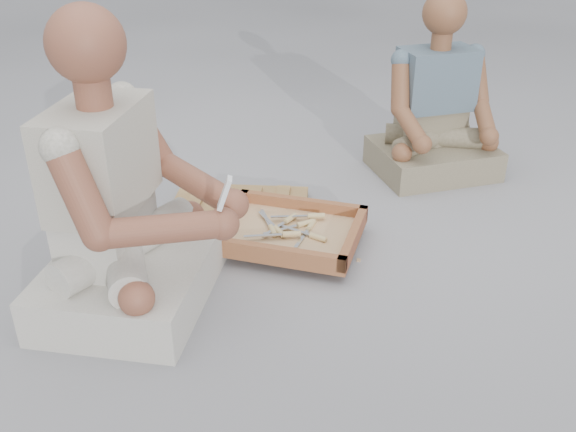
{
  "coord_description": "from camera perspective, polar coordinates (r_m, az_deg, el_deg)",
  "views": [
    {
      "loc": [
        -0.11,
        -1.79,
        1.31
      ],
      "look_at": [
        0.0,
        0.09,
        0.3
      ],
      "focal_mm": 40.0,
      "sensor_mm": 36.0,
      "label": 1
    }
  ],
  "objects": [
    {
      "name": "wood_chip_8",
      "position": [
        2.47,
        6.3,
        -3.91
      ],
      "size": [
        0.02,
        0.02,
        0.0
      ],
      "primitive_type": "cube",
      "rotation": [
        0.0,
        0.0,
        1.35
      ],
      "color": "#DBAE81",
      "rests_on": "ground"
    },
    {
      "name": "wood_chip_2",
      "position": [
        2.48,
        3.31,
        -3.68
      ],
      "size": [
        0.02,
        0.02,
        0.0
      ],
      "primitive_type": "cube",
      "rotation": [
        0.0,
        0.0,
        2.25
      ],
      "color": "#DBAE81",
      "rests_on": "ground"
    },
    {
      "name": "chisel_3",
      "position": [
        2.52,
        -0.99,
        -1.17
      ],
      "size": [
        0.1,
        0.21,
        0.02
      ],
      "rotation": [
        0.0,
        0.0,
        -1.16
      ],
      "color": "silver",
      "rests_on": "tool_tray"
    },
    {
      "name": "craftsman",
      "position": [
        2.15,
        -14.55,
        0.37
      ],
      "size": [
        0.73,
        0.73,
        0.99
      ],
      "rotation": [
        0.0,
        0.0,
        -1.8
      ],
      "color": "beige",
      "rests_on": "ground"
    },
    {
      "name": "wood_chip_6",
      "position": [
        2.77,
        5.44,
        -0.16
      ],
      "size": [
        0.02,
        0.02,
        0.0
      ],
      "primitive_type": "cube",
      "rotation": [
        0.0,
        0.0,
        0.66
      ],
      "color": "#DBAE81",
      "rests_on": "ground"
    },
    {
      "name": "chisel_5",
      "position": [
        2.54,
        1.91,
        -1.05
      ],
      "size": [
        0.1,
        0.21,
        0.02
      ],
      "rotation": [
        0.0,
        0.0,
        1.16
      ],
      "color": "silver",
      "rests_on": "tool_tray"
    },
    {
      "name": "carved_panel",
      "position": [
        2.81,
        -4.37,
        0.73
      ],
      "size": [
        0.63,
        0.46,
        0.04
      ],
      "primitive_type": "cube",
      "rotation": [
        0.0,
        0.0,
        -0.13
      ],
      "color": "olive",
      "rests_on": "ground"
    },
    {
      "name": "chisel_0",
      "position": [
        2.47,
        -0.18,
        -1.63
      ],
      "size": [
        0.22,
        0.03,
        0.02
      ],
      "rotation": [
        0.0,
        0.0,
        0.06
      ],
      "color": "silver",
      "rests_on": "tool_tray"
    },
    {
      "name": "chisel_2",
      "position": [
        2.48,
        2.27,
        -1.78
      ],
      "size": [
        0.19,
        0.15,
        0.02
      ],
      "rotation": [
        0.0,
        0.0,
        -0.64
      ],
      "color": "silver",
      "rests_on": "tool_tray"
    },
    {
      "name": "mobile_phone",
      "position": [
        1.92,
        -5.66,
        2.04
      ],
      "size": [
        0.05,
        0.04,
        0.1
      ],
      "rotation": [
        -0.35,
        0.0,
        -1.57
      ],
      "color": "white",
      "rests_on": "craftsman"
    },
    {
      "name": "companion",
      "position": [
        3.18,
        13.01,
        8.68
      ],
      "size": [
        0.64,
        0.55,
        0.86
      ],
      "rotation": [
        0.0,
        0.0,
        3.38
      ],
      "color": "gray",
      "rests_on": "ground"
    },
    {
      "name": "wood_chip_7",
      "position": [
        2.51,
        0.43,
        -3.22
      ],
      "size": [
        0.02,
        0.02,
        0.0
      ],
      "primitive_type": "cube",
      "rotation": [
        0.0,
        0.0,
        1.33
      ],
      "color": "#DBAE81",
      "rests_on": "ground"
    },
    {
      "name": "wood_chip_5",
      "position": [
        2.8,
        0.45,
        0.35
      ],
      "size": [
        0.02,
        0.02,
        0.0
      ],
      "primitive_type": "cube",
      "rotation": [
        0.0,
        0.0,
        1.74
      ],
      "color": "#DBAE81",
      "rests_on": "ground"
    },
    {
      "name": "tool_tray",
      "position": [
        2.53,
        0.07,
        -1.4
      ],
      "size": [
        0.67,
        0.6,
        0.07
      ],
      "rotation": [
        0.0,
        0.0,
        -0.35
      ],
      "color": "brown",
      "rests_on": "carved_panel"
    },
    {
      "name": "wood_chip_0",
      "position": [
        2.89,
        4.29,
        1.21
      ],
      "size": [
        0.02,
        0.02,
        0.0
      ],
      "primitive_type": "cube",
      "rotation": [
        0.0,
        0.0,
        2.25
      ],
      "color": "#DBAE81",
      "rests_on": "ground"
    },
    {
      "name": "chisel_6",
      "position": [
        2.58,
        -0.09,
        -0.4
      ],
      "size": [
        0.15,
        0.18,
        0.02
      ],
      "rotation": [
        0.0,
        0.0,
        0.89
      ],
      "color": "silver",
      "rests_on": "tool_tray"
    },
    {
      "name": "wood_chip_1",
      "position": [
        2.62,
        2.66,
        -1.81
      ],
      "size": [
        0.02,
        0.02,
        0.0
      ],
      "primitive_type": "cube",
      "rotation": [
        0.0,
        0.0,
        2.16
      ],
      "color": "#DBAE81",
      "rests_on": "ground"
    },
    {
      "name": "wood_chip_4",
      "position": [
        2.58,
        -3.99,
        -2.33
      ],
      "size": [
        0.02,
        0.02,
        0.0
      ],
      "primitive_type": "cube",
      "rotation": [
        0.0,
        0.0,
        3.02
      ],
      "color": "#DBAE81",
      "rests_on": "ground"
    },
    {
      "name": "chisel_7",
      "position": [
        2.53,
        -1.49,
        -1.09
      ],
      "size": [
        0.07,
        0.22,
        0.02
      ],
      "rotation": [
        0.0,
        0.0,
        -1.35
      ],
      "color": "silver",
      "rests_on": "tool_tray"
    },
    {
      "name": "chisel_4",
      "position": [
        2.6,
        2.04,
        0.01
      ],
      "size": [
        0.22,
        0.02,
        0.02
      ],
      "rotation": [
        0.0,
        0.0,
        -0.0
      ],
      "color": "silver",
      "rests_on": "tool_tray"
    },
    {
      "name": "ground",
      "position": [
        2.22,
        0.09,
        -7.94
      ],
      "size": [
        60.0,
        60.0,
        0.0
      ],
      "primitive_type": "plane",
      "color": "#A0A0A5",
      "rests_on": "ground"
    },
    {
      "name": "chisel_1",
      "position": [
        2.55,
        1.1,
        -0.76
      ],
      "size": [
        0.21,
        0.11,
        0.02
      ],
      "rotation": [
        0.0,
        0.0,
        0.43
      ],
      "color": "silver",
      "rests_on": "tool_tray"
    },
    {
      "name": "wood_chip_3",
      "position": [
        2.7,
        -4.02,
        -0.88
      ],
      "size": [
        0.02,
        0.02,
        0.0
      ],
      "primitive_type": "cube",
      "rotation": [
        0.0,
        0.0,
        0.29
      ],
      "color": "#DBAE81",
      "rests_on": "ground"
    }
  ]
}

